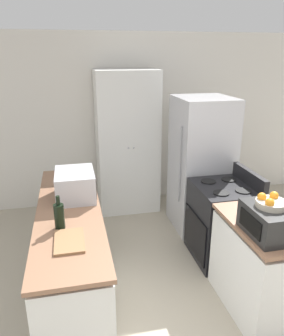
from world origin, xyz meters
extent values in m
cube|color=silver|center=(0.00, 3.30, 1.30)|extent=(7.00, 0.06, 2.60)
cube|color=silver|center=(-0.84, 1.23, 0.41)|extent=(0.58, 2.22, 0.83)
cube|color=#896047|center=(-0.84, 1.23, 0.88)|extent=(0.60, 2.26, 0.04)
cube|color=silver|center=(0.84, 0.57, 0.41)|extent=(0.58, 0.92, 0.83)
cube|color=#896047|center=(0.84, 0.57, 0.88)|extent=(0.60, 0.94, 0.04)
cube|color=silver|center=(0.04, 2.97, 1.04)|extent=(0.89, 0.57, 2.09)
sphere|color=#B2B2B7|center=(0.00, 2.67, 1.04)|extent=(0.03, 0.03, 0.03)
sphere|color=#B2B2B7|center=(0.08, 2.67, 1.04)|extent=(0.03, 0.03, 0.03)
cube|color=black|center=(0.86, 1.42, 0.45)|extent=(0.64, 0.71, 0.90)
cube|color=black|center=(0.54, 1.42, 0.34)|extent=(0.02, 0.63, 0.49)
cube|color=black|center=(1.15, 1.42, 0.98)|extent=(0.06, 0.68, 0.16)
cylinder|color=black|center=(0.74, 1.24, 0.91)|extent=(0.17, 0.17, 0.01)
cylinder|color=black|center=(0.74, 1.59, 0.91)|extent=(0.17, 0.17, 0.01)
cylinder|color=black|center=(0.99, 1.24, 0.91)|extent=(0.17, 0.17, 0.01)
cylinder|color=black|center=(0.99, 1.59, 0.91)|extent=(0.17, 0.17, 0.01)
cube|color=#B7B7BC|center=(0.89, 2.19, 0.89)|extent=(0.69, 0.76, 1.78)
cylinder|color=gray|center=(0.53, 1.98, 0.98)|extent=(0.02, 0.02, 0.98)
cube|color=#B2B2B7|center=(-0.77, 1.48, 1.04)|extent=(0.39, 0.49, 0.28)
cube|color=black|center=(-0.57, 1.45, 1.04)|extent=(0.01, 0.30, 0.20)
cylinder|color=black|center=(-0.92, 0.87, 1.01)|extent=(0.09, 0.09, 0.22)
cylinder|color=black|center=(-0.92, 0.87, 1.16)|extent=(0.03, 0.03, 0.08)
cube|color=black|center=(0.74, 0.40, 1.02)|extent=(0.33, 0.45, 0.24)
cube|color=black|center=(0.57, 0.40, 1.02)|extent=(0.01, 0.31, 0.15)
cylinder|color=#B2A893|center=(0.75, 0.41, 1.17)|extent=(0.25, 0.25, 0.05)
sphere|color=orange|center=(0.80, 0.47, 1.21)|extent=(0.07, 0.07, 0.07)
sphere|color=orange|center=(0.69, 0.47, 1.21)|extent=(0.07, 0.07, 0.07)
sphere|color=orange|center=(0.69, 0.36, 1.21)|extent=(0.07, 0.07, 0.07)
cube|color=#8E6642|center=(-0.84, 0.63, 0.91)|extent=(0.23, 0.36, 0.02)
camera|label=1|loc=(-0.77, -1.67, 2.30)|focal=35.00mm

